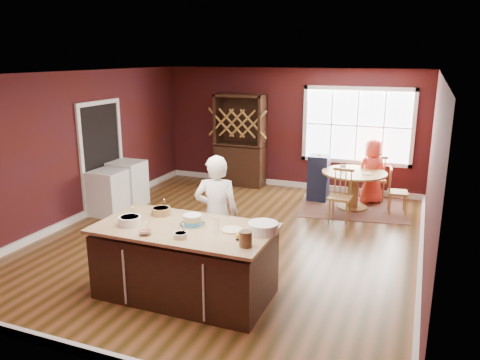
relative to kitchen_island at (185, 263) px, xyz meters
name	(u,v)px	position (x,y,z in m)	size (l,w,h in m)	color
room_shell	(230,160)	(-0.20, 1.95, 0.91)	(7.00, 7.00, 7.00)	brown
window	(357,126)	(1.30, 5.42, 1.06)	(2.36, 0.10, 1.66)	white
doorway	(102,158)	(-3.17, 2.55, 0.59)	(0.08, 1.26, 2.13)	white
kitchen_island	(185,263)	(0.00, 0.00, 0.00)	(2.20, 1.15, 0.92)	#351D0F
dining_table	(354,182)	(1.45, 4.33, 0.10)	(1.26, 1.26, 0.75)	brown
baker	(217,215)	(0.09, 0.76, 0.40)	(0.61, 0.40, 1.68)	white
layer_cake	(192,220)	(0.07, 0.10, 0.55)	(0.32, 0.32, 0.13)	white
bowl_blue	(130,221)	(-0.66, -0.19, 0.53)	(0.28, 0.28, 0.11)	silver
bowl_yellow	(161,211)	(-0.50, 0.29, 0.53)	(0.26, 0.26, 0.10)	olive
bowl_pink	(145,233)	(-0.30, -0.41, 0.51)	(0.15, 0.15, 0.05)	silver
bowl_olive	(181,235)	(0.14, -0.34, 0.51)	(0.16, 0.16, 0.06)	beige
drinking_glass	(216,225)	(0.43, 0.00, 0.56)	(0.08, 0.08, 0.17)	silver
dinner_plate	(232,230)	(0.60, 0.10, 0.49)	(0.26, 0.26, 0.02)	#F0EDC7
white_tub	(263,228)	(0.97, 0.17, 0.54)	(0.36, 0.36, 0.12)	white
stoneware_crock	(246,239)	(0.92, -0.29, 0.57)	(0.15, 0.15, 0.18)	brown
toy_figurine	(238,237)	(0.78, -0.17, 0.52)	(0.05, 0.05, 0.08)	yellow
rug	(352,208)	(1.45, 4.33, -0.43)	(2.04, 1.58, 0.01)	brown
chair_east	(398,190)	(2.28, 4.36, 0.01)	(0.38, 0.36, 0.90)	brown
chair_south	(340,195)	(1.33, 3.50, 0.05)	(0.41, 0.39, 0.97)	brown
chair_north	(374,177)	(1.77, 5.03, 0.06)	(0.42, 0.40, 1.00)	#90623A
seated_woman	(372,172)	(1.73, 4.82, 0.23)	(0.65, 0.43, 1.33)	#DF3F31
high_chair	(319,177)	(0.68, 4.63, 0.06)	(0.40, 0.40, 1.00)	#161A31
toddler	(321,162)	(0.70, 4.68, 0.37)	(0.18, 0.14, 0.26)	#8CA5BF
table_plate	(367,174)	(1.70, 4.23, 0.32)	(0.20, 0.20, 0.01)	beige
table_cup	(343,167)	(1.20, 4.43, 0.36)	(0.13, 0.13, 0.10)	silver
hutch	(240,140)	(-1.31, 5.17, 0.62)	(1.15, 0.48, 2.11)	black
washer	(108,193)	(-2.84, 2.23, -0.01)	(0.59, 0.57, 0.86)	white
dryer	(128,183)	(-2.84, 2.87, 0.01)	(0.62, 0.60, 0.90)	white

